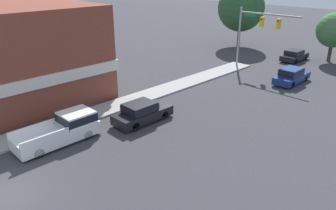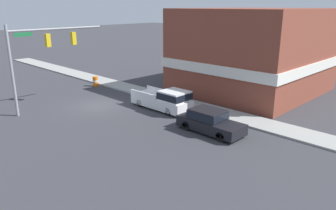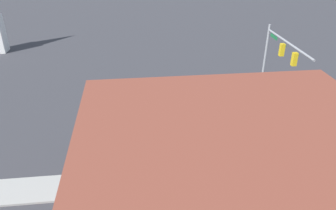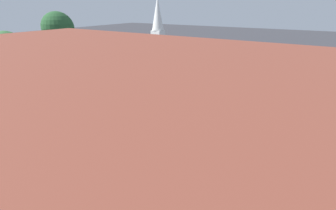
{
  "view_description": "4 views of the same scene",
  "coord_description": "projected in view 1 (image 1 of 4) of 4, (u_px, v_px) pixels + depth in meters",
  "views": [
    {
      "loc": [
        15.58,
        -3.77,
        10.74
      ],
      "look_at": [
        -0.02,
        11.69,
        1.65
      ],
      "focal_mm": 35.0,
      "sensor_mm": 36.0,
      "label": 1
    },
    {
      "loc": [
        15.15,
        23.48,
        8.39
      ],
      "look_at": [
        0.2,
        8.8,
        1.98
      ],
      "focal_mm": 35.0,
      "sensor_mm": 36.0,
      "label": 2
    },
    {
      "loc": [
        -22.23,
        10.36,
        14.41
      ],
      "look_at": [
        -0.6,
        7.86,
        2.88
      ],
      "focal_mm": 35.0,
      "sensor_mm": 36.0,
      "label": 3
    },
    {
      "loc": [
        -14.35,
        2.85,
        9.01
      ],
      "look_at": [
        -0.2,
        11.61,
        1.72
      ],
      "focal_mm": 24.0,
      "sensor_mm": 36.0,
      "label": 4
    }
  ],
  "objects": [
    {
      "name": "car_lead",
      "position": [
        142.0,
        112.0,
        24.69
      ],
      "size": [
        1.91,
        4.69,
        1.57
      ],
      "color": "black",
      "rests_on": "ground"
    },
    {
      "name": "car_distant",
      "position": [
        294.0,
        55.0,
        41.46
      ],
      "size": [
        1.84,
        4.44,
        1.41
      ],
      "color": "black",
      "rests_on": "ground"
    },
    {
      "name": "far_signal_assembly",
      "position": [
        257.0,
        26.0,
        36.24
      ],
      "size": [
        7.23,
        0.49,
        6.85
      ],
      "color": "gray",
      "rests_on": "ground"
    },
    {
      "name": "car_oncoming",
      "position": [
        291.0,
        75.0,
        33.22
      ],
      "size": [
        1.82,
        4.81,
        1.59
      ],
      "rotation": [
        0.0,
        0.0,
        3.14
      ],
      "color": "black",
      "rests_on": "ground"
    },
    {
      "name": "corner_brick_building",
      "position": [
        15.0,
        53.0,
        28.83
      ],
      "size": [
        13.64,
        12.25,
        8.1
      ],
      "color": "brown",
      "rests_on": "ground"
    },
    {
      "name": "backdrop_tree_left_mid",
      "position": [
        334.0,
        30.0,
        40.0
      ],
      "size": [
        4.21,
        4.21,
        6.02
      ],
      "color": "#4C3823",
      "rests_on": "ground"
    },
    {
      "name": "pickup_truck_parked",
      "position": [
        64.0,
        129.0,
        21.92
      ],
      "size": [
        2.02,
        5.58,
        1.81
      ],
      "color": "black",
      "rests_on": "ground"
    },
    {
      "name": "backdrop_tree_left_far",
      "position": [
        241.0,
        8.0,
        47.98
      ],
      "size": [
        6.81,
        6.81,
        8.97
      ],
      "color": "#4C3823",
      "rests_on": "ground"
    },
    {
      "name": "ground_plane",
      "position": [
        7.0,
        196.0,
        16.79
      ],
      "size": [
        200.0,
        200.0,
        0.0
      ],
      "primitive_type": "plane",
      "color": "#38383D"
    }
  ]
}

